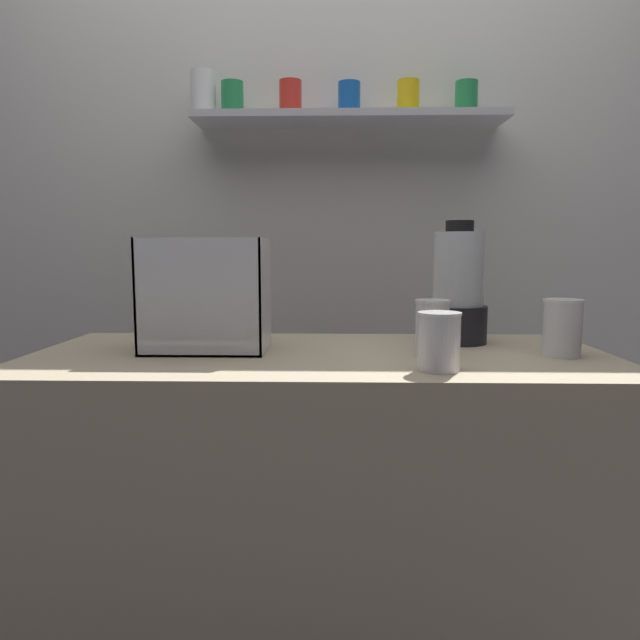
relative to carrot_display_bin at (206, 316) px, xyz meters
The scene contains 7 objects.
counter 0.61m from the carrot_display_bin, ahead, with size 1.40×0.64×0.90m, color tan.
back_wall_unit 0.84m from the carrot_display_bin, 68.96° to the left, with size 2.60×0.24×2.50m.
carrot_display_bin is the anchor object (origin of this frame).
blender_pitcher 0.66m from the carrot_display_bin, 11.68° to the left, with size 0.16×0.16×0.33m.
juice_cup_orange_far_left 0.59m from the carrot_display_bin, 23.83° to the right, with size 0.09×0.09×0.12m.
juice_cup_pomegranate_left 0.55m from the carrot_display_bin, ahead, with size 0.08×0.08×0.13m.
juice_cup_pomegranate_middle 0.86m from the carrot_display_bin, ahead, with size 0.09×0.09×0.13m.
Camera 1 is at (0.04, -1.41, 1.15)m, focal length 32.86 mm.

